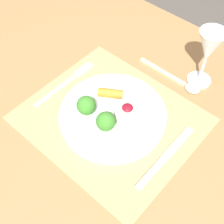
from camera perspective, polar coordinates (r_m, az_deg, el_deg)
ground_plane at (r=1.47m, az=-0.10°, el=-18.30°), size 8.00×8.00×0.00m
dining_table at (r=0.89m, az=-0.16°, el=-4.63°), size 1.44×0.96×0.73m
placemat at (r=0.81m, az=-0.18°, el=-1.29°), size 0.43×0.37×0.00m
dinner_plate at (r=0.80m, az=-0.17°, el=-0.27°), size 0.28×0.28×0.08m
fork at (r=0.90m, az=-7.89°, el=5.60°), size 0.02×0.22×0.01m
knife at (r=0.75m, az=9.14°, el=-8.89°), size 0.02×0.22×0.01m
spoon at (r=0.91m, az=12.69°, el=5.27°), size 0.20×0.04×0.01m
wine_glass_near at (r=0.86m, az=17.26°, el=10.93°), size 0.07×0.07×0.17m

